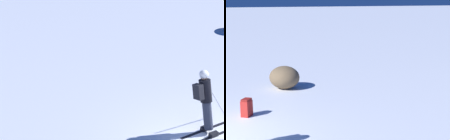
# 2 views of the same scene
# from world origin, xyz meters

# --- Properties ---
(skier) EXTENTS (1.31, 1.85, 1.90)m
(skier) POSITION_xyz_m (1.13, 0.13, 1.05)
(skier) COLOR black
(skier) RESTS_ON ground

